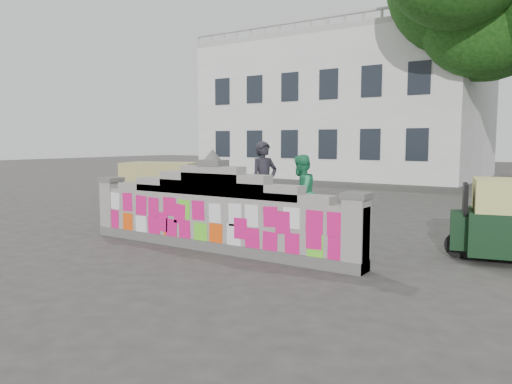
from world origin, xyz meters
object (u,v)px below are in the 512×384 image
cyclist_bike (264,210)px  rickshaw_left (165,188)px  pedestrian (301,193)px  cyclist_rider (264,193)px

cyclist_bike → rickshaw_left: bearing=99.2°
pedestrian → cyclist_bike: bearing=-40.8°
pedestrian → rickshaw_left: 4.68m
cyclist_bike → cyclist_rider: (0.00, 0.00, 0.39)m
rickshaw_left → cyclist_bike: bearing=-30.8°
cyclist_rider → rickshaw_left: bearing=99.2°
cyclist_bike → rickshaw_left: rickshaw_left is taller
cyclist_bike → cyclist_rider: 0.39m
cyclist_bike → pedestrian: pedestrian is taller
rickshaw_left → pedestrian: bearing=-20.5°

